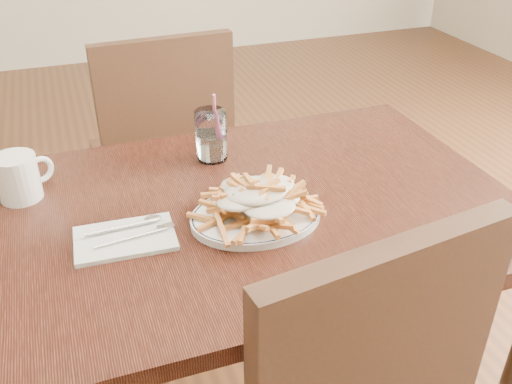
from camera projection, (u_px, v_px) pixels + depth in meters
name	position (u px, v px, depth m)	size (l,w,h in m)	color
table	(247.00, 232.00, 1.32)	(1.20, 0.80, 0.75)	black
chair_far	(163.00, 147.00, 1.99)	(0.46, 0.46, 0.95)	black
fries_plate	(256.00, 216.00, 1.22)	(0.30, 0.27, 0.02)	white
loaded_fries	(256.00, 196.00, 1.19)	(0.29, 0.25, 0.08)	#C9823D
napkin	(125.00, 238.00, 1.15)	(0.20, 0.13, 0.01)	silver
cutlery	(124.00, 234.00, 1.15)	(0.19, 0.08, 0.01)	silver
water_glass	(211.00, 138.00, 1.44)	(0.08, 0.08, 0.18)	white
coffee_mug	(19.00, 177.00, 1.27)	(0.13, 0.09, 0.10)	white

